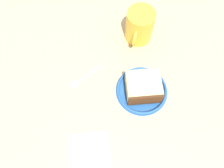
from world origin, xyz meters
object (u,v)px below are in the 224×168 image
at_px(cake_slice, 143,87).
at_px(folded_napkin, 89,155).
at_px(tea_mug, 139,26).
at_px(teaspoon, 79,80).
at_px(small_plate, 142,90).

distance_m(cake_slice, folded_napkin, 0.22).
relative_size(cake_slice, tea_mug, 0.87).
bearing_deg(teaspoon, tea_mug, -52.20).
xyz_separation_m(small_plate, teaspoon, (0.04, 0.18, -0.00)).
bearing_deg(small_plate, tea_mug, -2.63).
distance_m(small_plate, tea_mug, 0.19).
height_order(teaspoon, folded_napkin, teaspoon).
bearing_deg(small_plate, folded_napkin, 137.48).
bearing_deg(cake_slice, teaspoon, 75.62).
xyz_separation_m(cake_slice, folded_napkin, (-0.16, 0.15, -0.03)).
relative_size(small_plate, tea_mug, 1.39).
height_order(cake_slice, folded_napkin, cake_slice).
xyz_separation_m(teaspoon, folded_napkin, (-0.21, -0.03, -0.00)).
relative_size(tea_mug, teaspoon, 1.07).
height_order(cake_slice, tea_mug, tea_mug).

